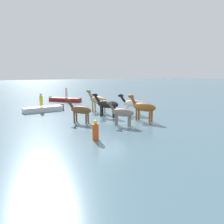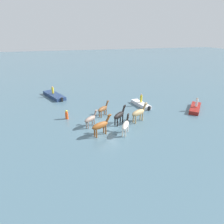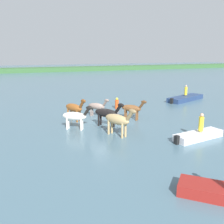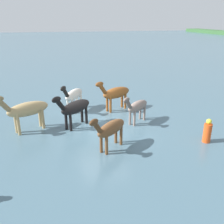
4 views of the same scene
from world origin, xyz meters
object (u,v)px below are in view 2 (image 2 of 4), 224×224
(person_boatman_standing, at_px, (141,98))
(person_watcher_seated, at_px, (53,90))
(horse_dark_mare, at_px, (119,115))
(horse_dun_straggler, at_px, (139,112))
(buoy_channel_marker, at_px, (67,115))
(person_spotter_bow, at_px, (197,102))
(horse_mid_herd, at_px, (101,125))
(horse_pinto_flank, at_px, (126,125))
(boat_tender_starboard, at_px, (195,109))
(horse_rear_stallion, at_px, (103,109))
(boat_skiff_near, at_px, (141,105))
(boat_dinghy_port, at_px, (54,96))
(horse_lead, at_px, (91,119))

(person_boatman_standing, relative_size, person_watcher_seated, 1.00)
(horse_dark_mare, distance_m, horse_dun_straggler, 2.36)
(person_watcher_seated, bearing_deg, buoy_channel_marker, -171.27)
(horse_dun_straggler, xyz_separation_m, buoy_channel_marker, (3.15, 8.04, -0.63))
(person_spotter_bow, bearing_deg, horse_dark_mare, 95.06)
(horse_mid_herd, bearing_deg, horse_dark_mare, 10.88)
(horse_mid_herd, xyz_separation_m, horse_pinto_flank, (-0.48, -2.49, -0.08))
(boat_tender_starboard, bearing_deg, horse_pinto_flank, -29.19)
(horse_dark_mare, xyz_separation_m, boat_tender_starboard, (1.19, -11.28, -0.91))
(horse_rear_stallion, xyz_separation_m, boat_tender_starboard, (-1.51, -12.52, -0.81))
(boat_skiff_near, bearing_deg, person_watcher_seated, 46.90)
(horse_mid_herd, bearing_deg, boat_dinghy_port, 81.28)
(horse_mid_herd, relative_size, person_spotter_bow, 2.07)
(horse_dark_mare, xyz_separation_m, buoy_channel_marker, (3.09, 5.69, -0.56))
(horse_dun_straggler, bearing_deg, person_watcher_seated, 100.76)
(horse_dark_mare, distance_m, boat_dinghy_port, 14.29)
(horse_dark_mare, relative_size, person_spotter_bow, 1.81)
(horse_rear_stallion, bearing_deg, person_boatman_standing, -20.98)
(horse_lead, height_order, person_boatman_standing, person_boatman_standing)
(horse_dun_straggler, relative_size, boat_tender_starboard, 0.67)
(person_watcher_seated, bearing_deg, person_boatman_standing, -122.71)
(horse_dun_straggler, height_order, person_spotter_bow, horse_dun_straggler)
(horse_lead, distance_m, boat_dinghy_port, 12.77)
(horse_rear_stallion, distance_m, boat_dinghy_port, 11.33)
(horse_rear_stallion, relative_size, person_watcher_seated, 1.65)
(boat_tender_starboard, bearing_deg, boat_dinghy_port, -78.35)
(horse_mid_herd, relative_size, boat_dinghy_port, 0.43)
(horse_dun_straggler, xyz_separation_m, person_watcher_seated, (12.59, 9.49, 0.02))
(horse_lead, distance_m, boat_tender_starboard, 14.60)
(boat_tender_starboard, height_order, person_boatman_standing, person_boatman_standing)
(horse_rear_stallion, height_order, person_boatman_standing, horse_rear_stallion)
(person_spotter_bow, bearing_deg, horse_mid_herd, 102.01)
(horse_lead, relative_size, boat_tender_starboard, 0.49)
(horse_dun_straggler, height_order, boat_tender_starboard, horse_dun_straggler)
(horse_dark_mare, xyz_separation_m, person_boatman_standing, (4.81, -4.88, 0.04))
(horse_dun_straggler, relative_size, person_boatman_standing, 2.16)
(horse_rear_stallion, relative_size, boat_tender_starboard, 0.51)
(horse_rear_stallion, xyz_separation_m, buoy_channel_marker, (0.39, 4.45, -0.46))
(horse_dark_mare, xyz_separation_m, person_spotter_bow, (0.99, -11.18, 0.05))
(horse_mid_herd, distance_m, person_boatman_standing, 10.11)
(boat_skiff_near, bearing_deg, person_boatman_standing, -21.40)
(buoy_channel_marker, bearing_deg, boat_dinghy_port, 8.03)
(horse_mid_herd, height_order, horse_pinto_flank, horse_mid_herd)
(person_spotter_bow, bearing_deg, buoy_channel_marker, 82.92)
(horse_lead, xyz_separation_m, person_boatman_standing, (4.57, -8.16, 0.18))
(horse_lead, xyz_separation_m, boat_skiff_near, (4.41, -8.12, -0.77))
(boat_tender_starboard, bearing_deg, horse_dun_straggler, -38.77)
(horse_dun_straggler, bearing_deg, person_spotter_bow, -19.45)
(boat_dinghy_port, bearing_deg, boat_skiff_near, -145.81)
(horse_pinto_flank, xyz_separation_m, buoy_channel_marker, (5.52, 5.54, -0.50))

